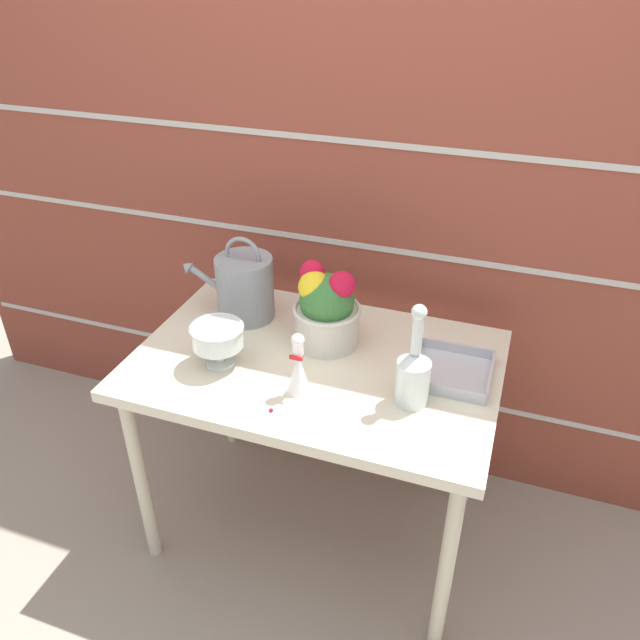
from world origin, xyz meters
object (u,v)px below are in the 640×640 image
object	(u,v)px
crystal_pedestal_bowl	(218,338)
glass_decanter	(413,372)
watering_can	(244,287)
wire_tray	(451,372)
flower_planter	(326,308)
figurine_vase	(298,369)

from	to	relation	value
crystal_pedestal_bowl	glass_decanter	size ratio (longest dim) A/B	0.52
crystal_pedestal_bowl	watering_can	bearing A→B (deg)	99.04
glass_decanter	wire_tray	world-z (taller)	glass_decanter
flower_planter	glass_decanter	world-z (taller)	glass_decanter
watering_can	crystal_pedestal_bowl	world-z (taller)	watering_can
crystal_pedestal_bowl	wire_tray	bearing A→B (deg)	14.66
glass_decanter	figurine_vase	size ratio (longest dim) A/B	1.61
watering_can	flower_planter	bearing A→B (deg)	-11.54
flower_planter	wire_tray	world-z (taller)	flower_planter
flower_planter	wire_tray	xyz separation A→B (m)	(0.40, -0.04, -0.11)
watering_can	wire_tray	bearing A→B (deg)	-8.36
crystal_pedestal_bowl	wire_tray	xyz separation A→B (m)	(0.67, 0.17, -0.08)
watering_can	glass_decanter	distance (m)	0.68
figurine_vase	wire_tray	distance (m)	0.46
flower_planter	wire_tray	bearing A→B (deg)	-5.92
crystal_pedestal_bowl	figurine_vase	size ratio (longest dim) A/B	0.83
glass_decanter	flower_planter	bearing A→B (deg)	147.71
figurine_vase	wire_tray	world-z (taller)	figurine_vase
flower_planter	glass_decanter	bearing A→B (deg)	-32.29
crystal_pedestal_bowl	wire_tray	distance (m)	0.69
flower_planter	glass_decanter	xyz separation A→B (m)	(0.32, -0.20, -0.02)
wire_tray	figurine_vase	bearing A→B (deg)	-150.62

